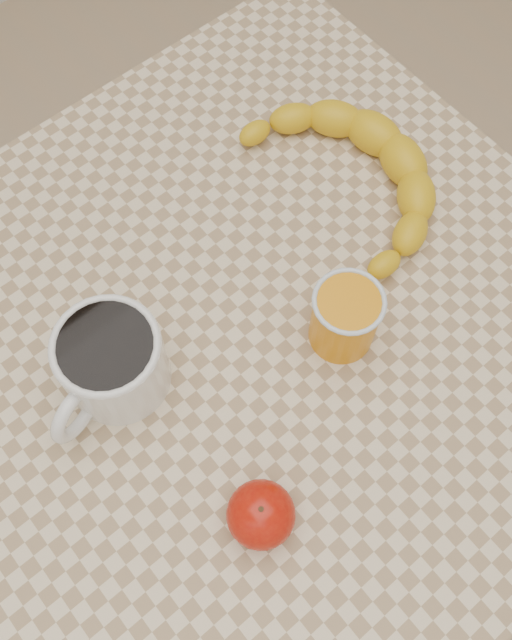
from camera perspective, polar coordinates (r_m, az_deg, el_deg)
ground at (r=1.52m, az=0.00°, el=-12.00°), size 3.00×3.00×0.00m
table at (r=0.88m, az=0.00°, el=-2.82°), size 0.80×0.80×0.75m
coffee_mug at (r=0.75m, az=-11.58°, el=-3.33°), size 0.17×0.14×0.09m
orange_juice_glass at (r=0.76m, az=7.12°, el=0.18°), size 0.08×0.08×0.09m
apple at (r=0.71m, az=0.39°, el=-15.30°), size 0.07×0.07×0.06m
banana at (r=0.88m, az=7.67°, el=11.31°), size 0.35×0.41×0.05m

